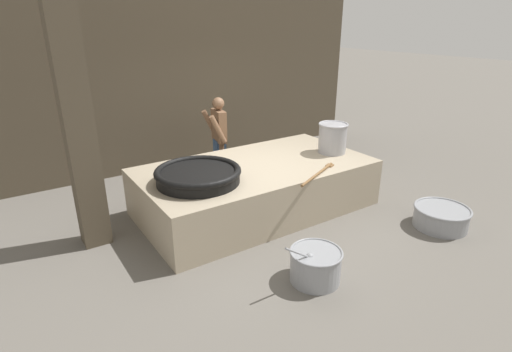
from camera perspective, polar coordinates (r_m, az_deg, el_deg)
name	(u,v)px	position (r m, az deg, el deg)	size (l,w,h in m)	color
ground_plane	(256,208)	(6.65, 0.00, -4.64)	(60.00, 60.00, 0.00)	#666059
back_wall	(177,61)	(8.55, -11.18, 15.87)	(8.86, 0.24, 4.30)	#4C4233
support_pillar	(72,88)	(5.49, -24.84, 11.35)	(0.36, 0.36, 4.30)	#4C4233
hearth_platform	(256,187)	(6.49, 0.00, -1.58)	(3.69, 1.98, 0.77)	tan
giant_wok_near	(198,175)	(5.69, -8.28, 0.18)	(1.23, 1.23, 0.21)	black
stock_pot	(333,137)	(7.00, 10.89, 5.43)	(0.51, 0.51, 0.52)	#9E9EA3
stirring_paddle	(319,173)	(6.03, 9.00, 0.44)	(1.00, 0.51, 0.04)	brown
cook	(219,137)	(7.56, -5.33, 5.60)	(0.43, 0.63, 1.61)	brown
prep_bowl_vegetables	(315,264)	(4.90, 8.48, -12.35)	(0.82, 0.63, 0.64)	gray
prep_bowl_meat	(441,216)	(6.63, 24.94, -5.23)	(0.82, 0.82, 0.32)	gray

